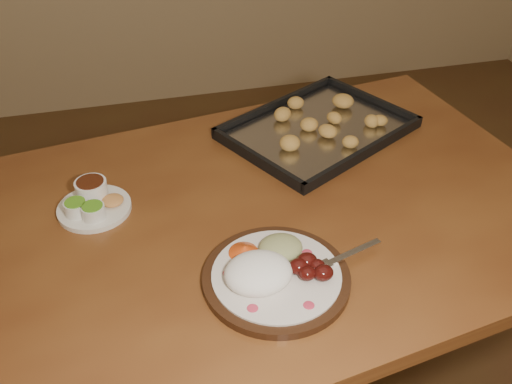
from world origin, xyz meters
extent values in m
cube|color=brown|center=(-0.22, -0.01, 0.73)|extent=(1.62, 1.11, 0.04)
cylinder|color=#452514|center=(0.39, 0.47, 0.35)|extent=(0.07, 0.07, 0.71)
cylinder|color=black|center=(-0.19, -0.22, 0.76)|extent=(0.28, 0.28, 0.02)
cylinder|color=silver|center=(-0.19, -0.22, 0.77)|extent=(0.25, 0.25, 0.01)
ellipsoid|color=#C52F4A|center=(-0.26, -0.29, 0.77)|extent=(0.02, 0.02, 0.00)
ellipsoid|color=#C52F4A|center=(-0.16, -0.31, 0.77)|extent=(0.02, 0.02, 0.00)
ellipsoid|color=#C52F4A|center=(-0.12, -0.18, 0.77)|extent=(0.02, 0.02, 0.00)
ellipsoid|color=#C52F4A|center=(-0.28, -0.20, 0.77)|extent=(0.02, 0.02, 0.00)
ellipsoid|color=white|center=(-0.23, -0.22, 0.79)|extent=(0.13, 0.11, 0.06)
ellipsoid|color=#4D0E0B|center=(-0.14, -0.25, 0.79)|extent=(0.04, 0.03, 0.03)
ellipsoid|color=#4D0E0B|center=(-0.12, -0.23, 0.79)|extent=(0.04, 0.03, 0.03)
ellipsoid|color=#4D0E0B|center=(-0.13, -0.21, 0.79)|extent=(0.04, 0.03, 0.03)
ellipsoid|color=#4D0E0B|center=(-0.11, -0.25, 0.79)|extent=(0.04, 0.03, 0.03)
ellipsoid|color=#4D0E0B|center=(-0.15, -0.22, 0.79)|extent=(0.04, 0.03, 0.03)
ellipsoid|color=tan|center=(-0.17, -0.16, 0.78)|extent=(0.09, 0.08, 0.04)
cone|color=#C94212|center=(-0.24, -0.15, 0.78)|extent=(0.08, 0.08, 0.03)
cube|color=silver|center=(-0.03, -0.20, 0.77)|extent=(0.13, 0.05, 0.00)
cube|color=silver|center=(-0.10, -0.22, 0.78)|extent=(0.04, 0.03, 0.00)
cylinder|color=silver|center=(-0.12, -0.24, 0.78)|extent=(0.03, 0.01, 0.00)
cylinder|color=silver|center=(-0.12, -0.23, 0.78)|extent=(0.03, 0.01, 0.00)
cylinder|color=silver|center=(-0.12, -0.23, 0.78)|extent=(0.03, 0.01, 0.00)
cylinder|color=silver|center=(-0.13, -0.22, 0.78)|extent=(0.03, 0.01, 0.00)
cylinder|color=silver|center=(-0.52, 0.09, 0.76)|extent=(0.16, 0.16, 0.01)
cylinder|color=silver|center=(-0.56, 0.07, 0.78)|extent=(0.05, 0.05, 0.03)
cylinder|color=#4D921D|center=(-0.56, 0.07, 0.79)|extent=(0.04, 0.04, 0.00)
cylinder|color=silver|center=(-0.52, 0.05, 0.78)|extent=(0.05, 0.05, 0.03)
cylinder|color=#4D921D|center=(-0.52, 0.05, 0.79)|extent=(0.04, 0.04, 0.00)
cylinder|color=white|center=(-0.53, 0.12, 0.78)|extent=(0.07, 0.07, 0.04)
cylinder|color=#3A170A|center=(-0.53, 0.12, 0.80)|extent=(0.06, 0.06, 0.00)
ellipsoid|color=#C08643|center=(-0.48, 0.09, 0.77)|extent=(0.05, 0.05, 0.02)
cube|color=black|center=(0.06, 0.28, 0.75)|extent=(0.56, 0.51, 0.01)
cube|color=black|center=(-0.01, 0.43, 0.77)|extent=(0.41, 0.23, 0.02)
cube|color=black|center=(0.14, 0.14, 0.77)|extent=(0.41, 0.23, 0.02)
cube|color=black|center=(0.26, 0.39, 0.77)|extent=(0.17, 0.30, 0.02)
cube|color=black|center=(-0.13, 0.18, 0.77)|extent=(0.17, 0.30, 0.02)
cube|color=#BABBBF|center=(0.06, 0.28, 0.76)|extent=(0.52, 0.47, 0.00)
ellipsoid|color=gold|center=(0.11, 0.31, 0.78)|extent=(0.05, 0.05, 0.04)
ellipsoid|color=gold|center=(0.13, 0.37, 0.78)|extent=(0.07, 0.07, 0.04)
ellipsoid|color=gold|center=(0.04, 0.38, 0.78)|extent=(0.06, 0.06, 0.04)
ellipsoid|color=gold|center=(0.00, 0.31, 0.78)|extent=(0.06, 0.06, 0.04)
ellipsoid|color=gold|center=(-0.03, 0.29, 0.78)|extent=(0.07, 0.07, 0.04)
ellipsoid|color=gold|center=(0.01, 0.25, 0.78)|extent=(0.05, 0.05, 0.04)
ellipsoid|color=gold|center=(0.00, 0.20, 0.78)|extent=(0.07, 0.07, 0.04)
ellipsoid|color=gold|center=(0.09, 0.18, 0.78)|extent=(0.06, 0.06, 0.04)
ellipsoid|color=gold|center=(0.13, 0.26, 0.78)|extent=(0.06, 0.06, 0.04)
ellipsoid|color=gold|center=(0.16, 0.28, 0.78)|extent=(0.07, 0.07, 0.04)
camera|label=1|loc=(-0.41, -0.95, 1.55)|focal=40.00mm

